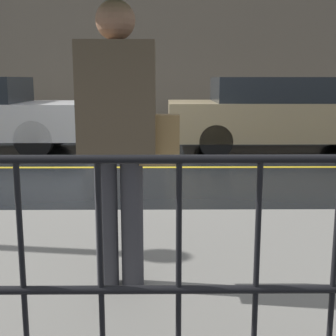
% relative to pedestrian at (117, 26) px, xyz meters
% --- Properties ---
extents(ground_plane, '(80.00, 80.00, 0.00)m').
position_rel_pedestrian_xyz_m(ground_plane, '(-0.14, 4.73, -1.73)').
color(ground_plane, black).
extents(sidewalk_near, '(28.00, 2.99, 0.14)m').
position_rel_pedestrian_xyz_m(sidewalk_near, '(-0.14, 0.23, -1.66)').
color(sidewalk_near, gray).
rests_on(sidewalk_near, ground_plane).
extents(sidewalk_far, '(28.00, 2.12, 0.14)m').
position_rel_pedestrian_xyz_m(sidewalk_far, '(-0.14, 8.79, -1.66)').
color(sidewalk_far, gray).
rests_on(sidewalk_far, ground_plane).
extents(lane_marking, '(25.20, 0.12, 0.01)m').
position_rel_pedestrian_xyz_m(lane_marking, '(-0.14, 4.73, -1.72)').
color(lane_marking, gold).
rests_on(lane_marking, ground_plane).
extents(building_storefront, '(28.00, 0.30, 5.27)m').
position_rel_pedestrian_xyz_m(building_storefront, '(-0.14, 10.00, 0.91)').
color(building_storefront, '#706656').
rests_on(building_storefront, ground_plane).
extents(railing_foreground, '(12.00, 0.04, 1.00)m').
position_rel_pedestrian_xyz_m(railing_foreground, '(-0.14, -1.01, -0.96)').
color(railing_foreground, black).
rests_on(railing_foreground, sidewalk_near).
extents(pedestrian, '(0.92, 0.92, 2.12)m').
position_rel_pedestrian_xyz_m(pedestrian, '(0.00, 0.00, 0.00)').
color(pedestrian, '#333338').
rests_on(pedestrian, sidewalk_near).
extents(car_tan, '(4.47, 1.80, 1.46)m').
position_rel_pedestrian_xyz_m(car_tan, '(2.56, 6.46, -0.98)').
color(car_tan, tan).
rests_on(car_tan, ground_plane).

